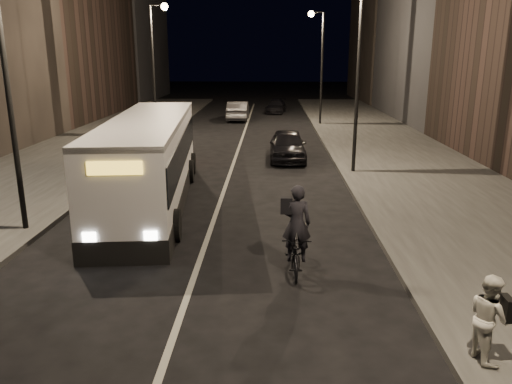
# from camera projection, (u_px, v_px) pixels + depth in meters

# --- Properties ---
(ground) EXTENTS (180.00, 180.00, 0.00)m
(ground) POSITION_uv_depth(u_px,v_px,m) (187.00, 297.00, 11.24)
(ground) COLOR black
(ground) RESTS_ON ground
(sidewalk_right) EXTENTS (7.00, 70.00, 0.16)m
(sidewalk_right) POSITION_uv_depth(u_px,v_px,m) (406.00, 164.00, 24.46)
(sidewalk_right) COLOR #333331
(sidewalk_right) RESTS_ON ground
(sidewalk_left) EXTENTS (7.00, 70.00, 0.16)m
(sidewalk_left) POSITION_uv_depth(u_px,v_px,m) (64.00, 161.00, 24.94)
(sidewalk_left) COLOR #333331
(sidewalk_left) RESTS_ON ground
(streetlight_right_mid) EXTENTS (1.20, 0.44, 8.12)m
(streetlight_right_mid) POSITION_uv_depth(u_px,v_px,m) (353.00, 52.00, 21.21)
(streetlight_right_mid) COLOR black
(streetlight_right_mid) RESTS_ON sidewalk_right
(streetlight_right_far) EXTENTS (1.20, 0.44, 8.12)m
(streetlight_right_far) POSITION_uv_depth(u_px,v_px,m) (319.00, 53.00, 36.62)
(streetlight_right_far) COLOR black
(streetlight_right_far) RESTS_ON sidewalk_right
(streetlight_left_near) EXTENTS (1.20, 0.44, 8.12)m
(streetlight_left_near) POSITION_uv_depth(u_px,v_px,m) (12.00, 51.00, 13.81)
(streetlight_left_near) COLOR black
(streetlight_left_near) RESTS_ON sidewalk_left
(streetlight_left_far) EXTENTS (1.20, 0.44, 8.12)m
(streetlight_left_far) POSITION_uv_depth(u_px,v_px,m) (156.00, 52.00, 31.15)
(streetlight_left_far) COLOR black
(streetlight_left_far) RESTS_ON sidewalk_left
(city_bus) EXTENTS (3.55, 11.70, 3.11)m
(city_bus) POSITION_uv_depth(u_px,v_px,m) (150.00, 157.00, 17.95)
(city_bus) COLOR silver
(city_bus) RESTS_ON ground
(cyclist_on_bicycle) EXTENTS (0.70, 2.01, 2.31)m
(cyclist_on_bicycle) POSITION_uv_depth(u_px,v_px,m) (296.00, 244.00, 12.26)
(cyclist_on_bicycle) COLOR black
(cyclist_on_bicycle) RESTS_ON ground
(pedestrian_woman) EXTENTS (0.70, 0.84, 1.56)m
(pedestrian_woman) POSITION_uv_depth(u_px,v_px,m) (489.00, 317.00, 8.50)
(pedestrian_woman) COLOR beige
(pedestrian_woman) RESTS_ON sidewalk_right
(car_near) EXTENTS (1.82, 4.50, 1.53)m
(car_near) POSITION_uv_depth(u_px,v_px,m) (288.00, 145.00, 25.52)
(car_near) COLOR black
(car_near) RESTS_ON ground
(car_mid) EXTENTS (1.64, 4.70, 1.55)m
(car_mid) POSITION_uv_depth(u_px,v_px,m) (238.00, 111.00, 40.88)
(car_mid) COLOR #373739
(car_mid) RESTS_ON ground
(car_far) EXTENTS (2.16, 4.21, 1.17)m
(car_far) POSITION_uv_depth(u_px,v_px,m) (276.00, 106.00, 46.09)
(car_far) COLOR black
(car_far) RESTS_ON ground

